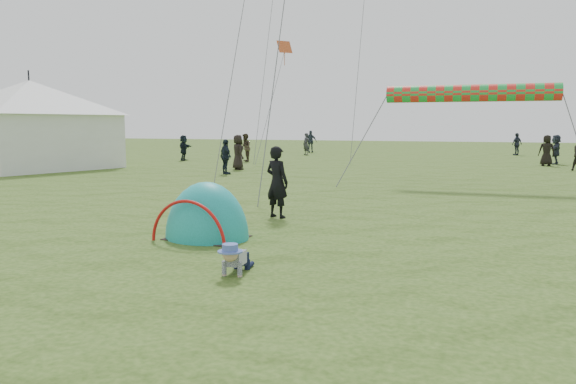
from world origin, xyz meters
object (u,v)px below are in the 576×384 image
(crawling_toddler, at_px, (235,257))
(event_marquee, at_px, (31,121))
(popup_tent, at_px, (207,238))
(standing_adult, at_px, (277,182))

(crawling_toddler, xyz_separation_m, event_marquee, (-18.66, 15.48, 2.18))
(crawling_toddler, bearing_deg, popup_tent, 121.61)
(standing_adult, bearing_deg, popup_tent, 101.06)
(crawling_toddler, height_order, event_marquee, event_marquee)
(crawling_toddler, relative_size, event_marquee, 0.10)
(standing_adult, height_order, event_marquee, event_marquee)
(crawling_toddler, bearing_deg, event_marquee, 135.96)
(crawling_toddler, distance_m, event_marquee, 24.34)
(standing_adult, distance_m, event_marquee, 20.29)
(crawling_toddler, height_order, standing_adult, standing_adult)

